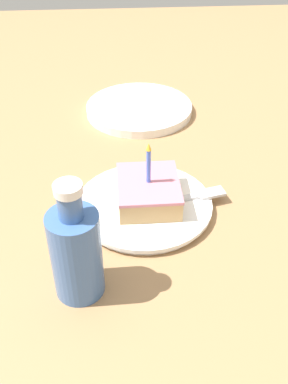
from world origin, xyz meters
TOP-DOWN VIEW (x-y plane):
  - ground_plane at (0.00, 0.00)m, footprint 2.40×2.40m
  - plate at (-0.02, -0.02)m, footprint 0.23×0.23m
  - cake_slice at (-0.03, -0.02)m, footprint 0.10×0.12m
  - fork at (-0.08, -0.02)m, footprint 0.18×0.06m
  - bottle at (0.08, 0.14)m, footprint 0.07×0.07m
  - side_plate at (-0.04, -0.37)m, footprint 0.24×0.24m

SIDE VIEW (x-z plane):
  - ground_plane at x=0.00m, z-range -0.04..0.00m
  - plate at x=-0.02m, z-range 0.00..0.02m
  - side_plate at x=-0.04m, z-range 0.00..0.02m
  - fork at x=-0.08m, z-range 0.02..0.02m
  - cake_slice at x=-0.03m, z-range -0.02..0.09m
  - bottle at x=0.08m, z-range -0.02..0.16m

